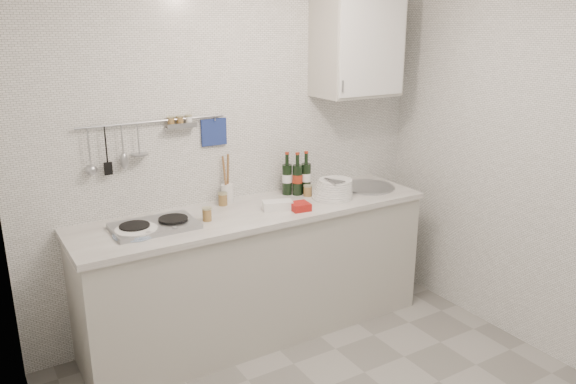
% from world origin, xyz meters
% --- Properties ---
extents(back_wall, '(3.00, 0.02, 2.50)m').
position_xyz_m(back_wall, '(0.00, 1.40, 1.25)').
color(back_wall, silver).
rests_on(back_wall, floor).
extents(wall_left, '(0.02, 2.80, 2.50)m').
position_xyz_m(wall_left, '(-1.50, 0.00, 1.25)').
color(wall_left, silver).
rests_on(wall_left, floor).
extents(wall_right, '(0.02, 2.80, 2.50)m').
position_xyz_m(wall_right, '(1.50, 0.00, 1.25)').
color(wall_right, silver).
rests_on(wall_right, floor).
extents(counter, '(2.44, 0.64, 0.96)m').
position_xyz_m(counter, '(0.01, 1.10, 0.43)').
color(counter, '#B0ADA3').
rests_on(counter, floor).
extents(wall_rail, '(0.98, 0.09, 0.34)m').
position_xyz_m(wall_rail, '(-0.60, 1.37, 1.43)').
color(wall_rail, '#93969B').
rests_on(wall_rail, back_wall).
extents(wall_cabinet, '(0.60, 0.38, 0.70)m').
position_xyz_m(wall_cabinet, '(0.90, 1.22, 1.95)').
color(wall_cabinet, '#B0ADA3').
rests_on(wall_cabinet, back_wall).
extents(plate_stack_hob, '(0.27, 0.26, 0.03)m').
position_xyz_m(plate_stack_hob, '(-0.83, 1.06, 0.94)').
color(plate_stack_hob, '#5583C1').
rests_on(plate_stack_hob, counter).
extents(plate_stack_sink, '(0.31, 0.30, 0.13)m').
position_xyz_m(plate_stack_sink, '(0.60, 1.05, 0.98)').
color(plate_stack_sink, white).
rests_on(plate_stack_sink, counter).
extents(wine_bottles, '(0.21, 0.12, 0.31)m').
position_xyz_m(wine_bottles, '(0.41, 1.25, 1.07)').
color(wine_bottles, black).
rests_on(wine_bottles, counter).
extents(butter_dish, '(0.22, 0.16, 0.06)m').
position_xyz_m(butter_dish, '(0.12, 1.02, 0.95)').
color(butter_dish, white).
rests_on(butter_dish, counter).
extents(strawberry_punnet, '(0.14, 0.14, 0.05)m').
position_xyz_m(strawberry_punnet, '(0.24, 0.93, 0.95)').
color(strawberry_punnet, red).
rests_on(strawberry_punnet, counter).
extents(utensil_crock, '(0.08, 0.08, 0.34)m').
position_xyz_m(utensil_crock, '(-0.10, 1.34, 1.00)').
color(utensil_crock, white).
rests_on(utensil_crock, counter).
extents(jar_a, '(0.06, 0.06, 0.09)m').
position_xyz_m(jar_a, '(-0.16, 1.29, 0.96)').
color(jar_a, olive).
rests_on(jar_a, counter).
extents(jar_b, '(0.06, 0.06, 0.07)m').
position_xyz_m(jar_b, '(0.48, 1.35, 0.95)').
color(jar_b, olive).
rests_on(jar_b, counter).
extents(jar_c, '(0.06, 0.06, 0.08)m').
position_xyz_m(jar_c, '(0.45, 1.16, 0.96)').
color(jar_c, olive).
rests_on(jar_c, counter).
extents(jar_d, '(0.06, 0.06, 0.09)m').
position_xyz_m(jar_d, '(-0.37, 1.06, 0.96)').
color(jar_d, olive).
rests_on(jar_d, counter).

